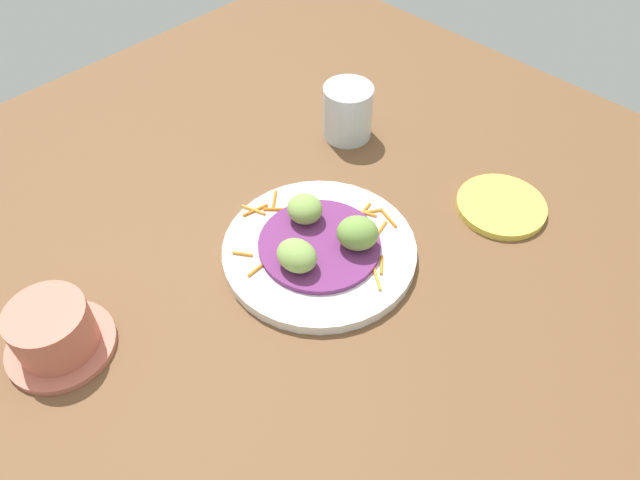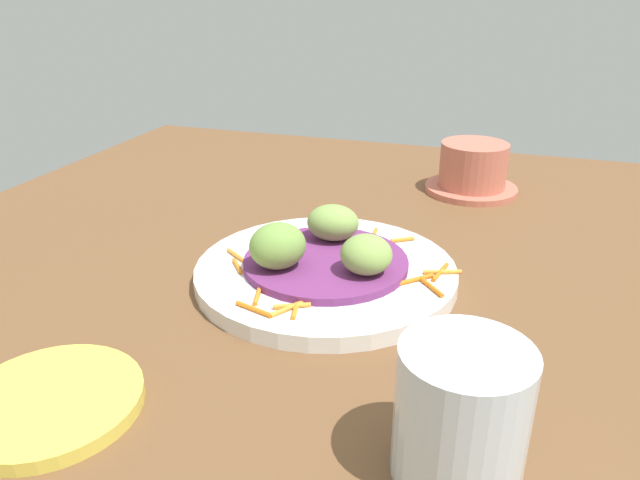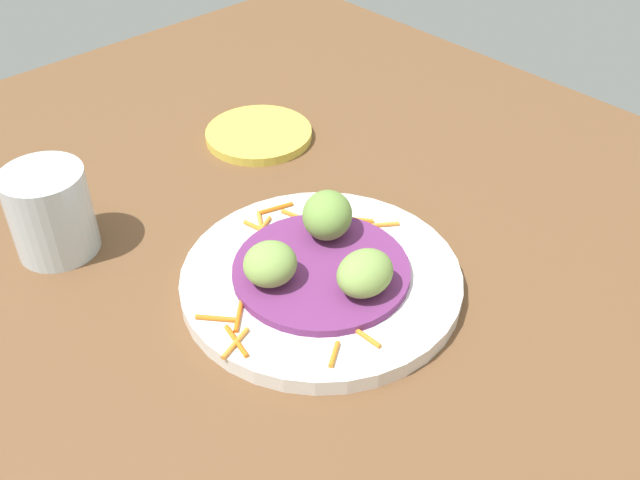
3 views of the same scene
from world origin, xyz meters
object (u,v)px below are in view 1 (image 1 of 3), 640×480
object	(u,v)px
main_plate	(319,250)
terracotta_bowl	(54,332)
water_glass	(348,112)
guac_scoop_center	(305,209)
side_plate_small	(501,206)
guac_scoop_right	(297,256)
guac_scoop_left	(357,234)

from	to	relation	value
main_plate	terracotta_bowl	xyz separation A→B (cm)	(10.95, 30.32, 2.29)
water_glass	guac_scoop_center	bearing A→B (deg)	118.07
side_plate_small	water_glass	xyz separation A→B (cm)	(26.40, 2.75, 3.68)
guac_scoop_right	terracotta_bowl	size ratio (longest dim) A/B	0.43
guac_scoop_left	terracotta_bowl	bearing A→B (deg)	66.34
side_plate_small	water_glass	distance (cm)	26.79
main_plate	guac_scoop_center	size ratio (longest dim) A/B	5.34
guac_scoop_left	side_plate_small	distance (cm)	22.54
main_plate	side_plate_small	size ratio (longest dim) A/B	2.02
terracotta_bowl	side_plate_small	bearing A→B (deg)	-113.10
guac_scoop_center	main_plate	bearing A→B (deg)	158.63
guac_scoop_left	water_glass	bearing A→B (deg)	-44.69
main_plate	water_glass	size ratio (longest dim) A/B	2.95
guac_scoop_center	water_glass	bearing A→B (deg)	-61.93
main_plate	water_glass	bearing A→B (deg)	-55.12
guac_scoop_center	terracotta_bowl	distance (cm)	32.69
main_plate	water_glass	world-z (taller)	water_glass
guac_scoop_left	guac_scoop_center	size ratio (longest dim) A/B	1.12
side_plate_small	terracotta_bowl	size ratio (longest dim) A/B	1.00
main_plate	guac_scoop_left	size ratio (longest dim) A/B	4.76
water_glass	guac_scoop_right	bearing A→B (deg)	120.91
guac_scoop_center	water_glass	xyz separation A→B (cm)	(10.14, -19.01, 0.17)
main_plate	water_glass	distance (cm)	25.45
main_plate	side_plate_small	world-z (taller)	main_plate
guac_scoop_left	side_plate_small	bearing A→B (deg)	-112.18
guac_scoop_left	guac_scoop_center	distance (cm)	7.97
guac_scoop_right	main_plate	bearing A→B (deg)	-81.37
guac_scoop_left	water_glass	xyz separation A→B (cm)	(18.01, -17.82, -0.16)
guac_scoop_right	terracotta_bowl	world-z (taller)	terracotta_bowl
main_plate	guac_scoop_right	world-z (taller)	guac_scoop_right
guac_scoop_right	water_glass	size ratio (longest dim) A/B	0.62
guac_scoop_center	guac_scoop_right	xyz separation A→B (cm)	(-4.97, 6.22, 0.01)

